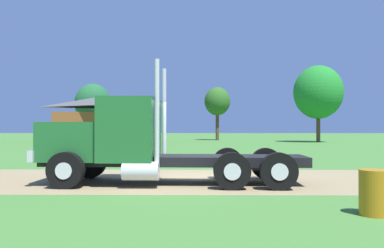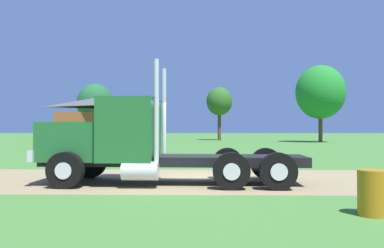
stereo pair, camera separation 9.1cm
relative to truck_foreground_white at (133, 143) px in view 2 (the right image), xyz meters
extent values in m
plane|color=#427831|center=(2.06, 0.83, -1.20)|extent=(200.00, 200.00, 0.00)
cube|color=#927F58|center=(2.06, 0.83, -1.20)|extent=(120.00, 5.73, 0.01)
cube|color=black|center=(1.26, -0.02, -0.51)|extent=(7.83, 1.72, 0.28)
cube|color=#23662D|center=(-1.74, 0.07, 0.07)|extent=(1.83, 2.02, 1.14)
cube|color=silver|center=(-2.68, 0.09, -0.33)|extent=(0.22, 2.16, 0.32)
cube|color=#23662D|center=(-0.07, 0.02, 0.42)|extent=(1.63, 2.30, 1.86)
cube|color=#2D3D4C|center=(-0.87, 0.04, 0.80)|extent=(0.09, 1.88, 0.82)
cylinder|color=silver|center=(0.81, -0.90, 0.94)|extent=(0.14, 0.14, 2.90)
cylinder|color=silver|center=(0.86, 0.88, 0.94)|extent=(0.14, 0.14, 2.90)
cylinder|color=silver|center=(0.38, -0.98, -0.72)|extent=(1.01, 0.55, 0.52)
cylinder|color=black|center=(-1.68, -1.06, -0.70)|extent=(1.02, 0.33, 1.01)
cylinder|color=silver|center=(-1.69, -1.22, -0.70)|extent=(0.46, 0.05, 0.46)
cylinder|color=black|center=(-1.62, 1.19, -0.70)|extent=(1.02, 0.33, 1.01)
cylinder|color=silver|center=(-1.62, 1.35, -0.70)|extent=(0.46, 0.05, 0.46)
cylinder|color=black|center=(4.13, -1.22, -0.70)|extent=(1.02, 0.33, 1.01)
cylinder|color=silver|center=(4.12, -1.38, -0.70)|extent=(0.46, 0.05, 0.46)
cylinder|color=black|center=(4.19, 1.02, -0.70)|extent=(1.02, 0.33, 1.01)
cylinder|color=silver|center=(4.19, 1.18, -0.70)|extent=(0.46, 0.05, 0.46)
cylinder|color=black|center=(2.88, -1.19, -0.70)|extent=(1.02, 0.33, 1.01)
cylinder|color=silver|center=(2.87, -1.35, -0.70)|extent=(0.46, 0.05, 0.46)
cylinder|color=black|center=(2.94, 1.06, -0.70)|extent=(1.02, 0.33, 1.01)
cylinder|color=silver|center=(2.95, 1.22, -0.70)|extent=(0.46, 0.05, 0.46)
cylinder|color=#B27214|center=(5.33, -4.18, -0.76)|extent=(0.57, 0.57, 0.87)
cube|color=brown|center=(-8.53, 31.09, 0.45)|extent=(9.97, 6.71, 3.30)
pyramid|color=#4F4F4F|center=(-8.53, 31.09, 3.35)|extent=(10.47, 7.04, 1.25)
cube|color=black|center=(-9.71, 27.99, -0.10)|extent=(1.80, 0.21, 2.20)
cylinder|color=#513823|center=(-12.17, 40.39, 0.30)|extent=(0.44, 0.44, 3.00)
ellipsoid|color=#205C30|center=(-12.17, 40.39, 3.74)|extent=(4.85, 4.85, 5.33)
cylinder|color=#513823|center=(4.64, 38.97, 0.68)|extent=(0.44, 0.44, 3.76)
ellipsoid|color=#2C5D20|center=(4.64, 38.97, 3.91)|extent=(3.39, 3.39, 3.73)
cylinder|color=#513823|center=(15.72, 32.12, 0.54)|extent=(0.44, 0.44, 3.48)
ellipsoid|color=#207F29|center=(15.72, 32.12, 4.48)|extent=(5.50, 5.50, 6.05)
camera|label=1|loc=(1.92, -11.60, 0.49)|focal=36.00mm
camera|label=2|loc=(2.01, -11.59, 0.49)|focal=36.00mm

